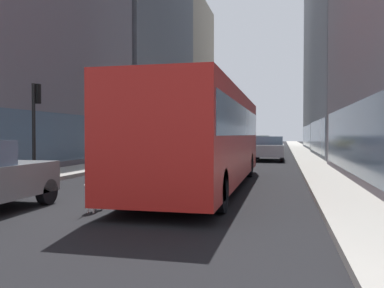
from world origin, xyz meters
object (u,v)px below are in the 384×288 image
(car_silver_sedan, at_px, (269,148))
(dalmatian_dog, at_px, (96,188))
(car_yellow_taxi, at_px, (262,142))
(car_blue_hatchback, at_px, (240,142))
(transit_bus, at_px, (205,133))
(car_white_van, at_px, (232,142))
(box_truck, at_px, (194,136))
(car_black_suv, at_px, (216,144))
(traffic_light_near, at_px, (35,115))

(car_silver_sedan, bearing_deg, dalmatian_dog, -99.91)
(car_yellow_taxi, distance_m, car_silver_sedan, 21.95)
(car_silver_sedan, relative_size, car_blue_hatchback, 1.03)
(transit_bus, distance_m, car_yellow_taxi, 36.13)
(car_white_van, height_order, car_silver_sedan, same)
(car_white_van, distance_m, box_truck, 22.66)
(car_silver_sedan, distance_m, car_blue_hatchback, 19.80)
(car_white_van, xyz_separation_m, box_truck, (-0.00, -22.64, 0.85))
(car_white_van, height_order, car_black_suv, same)
(car_silver_sedan, height_order, traffic_light_near, traffic_light_near)
(car_yellow_taxi, height_order, car_blue_hatchback, same)
(traffic_light_near, bearing_deg, box_truck, 82.69)
(transit_bus, xyz_separation_m, car_silver_sedan, (1.60, 14.22, -0.95))
(transit_bus, height_order, car_white_van, transit_bus)
(box_truck, bearing_deg, car_silver_sedan, -17.74)
(car_silver_sedan, bearing_deg, car_black_suv, 114.75)
(car_silver_sedan, xyz_separation_m, dalmatian_dog, (-3.27, -18.72, -0.31))
(car_white_van, bearing_deg, dalmatian_dog, -86.91)
(box_truck, relative_size, traffic_light_near, 2.21)
(car_yellow_taxi, bearing_deg, car_silver_sedan, -85.82)
(box_truck, height_order, traffic_light_near, traffic_light_near)
(car_silver_sedan, height_order, dalmatian_dog, car_silver_sedan)
(car_white_van, relative_size, dalmatian_dog, 4.36)
(transit_bus, distance_m, car_black_suv, 26.69)
(dalmatian_dog, bearing_deg, car_silver_sedan, 80.09)
(transit_bus, relative_size, dalmatian_dog, 11.98)
(car_silver_sedan, bearing_deg, car_blue_hatchback, 101.65)
(car_silver_sedan, height_order, box_truck, box_truck)
(box_truck, bearing_deg, car_yellow_taxi, 78.75)
(car_silver_sedan, relative_size, dalmatian_dog, 4.46)
(car_white_van, bearing_deg, traffic_light_near, -93.08)
(car_silver_sedan, height_order, car_blue_hatchback, same)
(dalmatian_dog, bearing_deg, car_black_suv, 94.32)
(transit_bus, bearing_deg, car_white_van, 95.91)
(transit_bus, height_order, car_silver_sedan, transit_bus)
(car_blue_hatchback, height_order, dalmatian_dog, car_blue_hatchback)
(car_black_suv, relative_size, dalmatian_dog, 4.33)
(car_black_suv, bearing_deg, car_silver_sedan, -65.25)
(transit_bus, xyz_separation_m, car_yellow_taxi, (0.00, 36.12, -0.95))
(car_yellow_taxi, bearing_deg, car_blue_hatchback, -133.86)
(car_silver_sedan, bearing_deg, traffic_light_near, -117.86)
(car_white_van, xyz_separation_m, car_blue_hatchback, (1.60, -5.04, 0.00))
(car_black_suv, bearing_deg, car_white_van, 90.00)
(dalmatian_dog, bearing_deg, transit_bus, 69.63)
(car_blue_hatchback, distance_m, dalmatian_dog, 38.12)
(transit_bus, xyz_separation_m, traffic_light_near, (-6.10, -0.35, 0.66))
(car_blue_hatchback, bearing_deg, car_white_van, 107.61)
(car_blue_hatchback, height_order, traffic_light_near, traffic_light_near)
(transit_bus, distance_m, box_truck, 16.51)
(traffic_light_near, bearing_deg, car_black_suv, 85.51)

